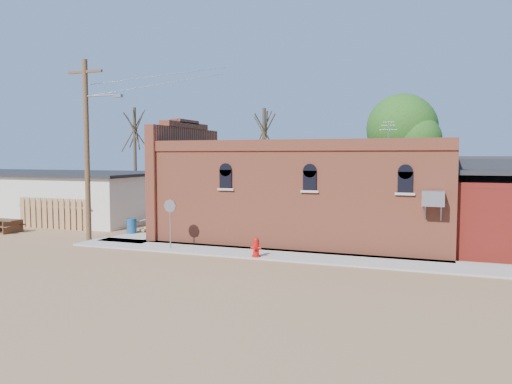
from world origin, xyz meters
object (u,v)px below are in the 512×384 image
(stop_sign, at_px, (170,211))
(picnic_table, at_px, (5,224))
(utility_pole, at_px, (88,146))
(brick_bar, at_px, (301,194))
(fire_hydrant, at_px, (256,247))
(trash_barrel, at_px, (132,226))

(stop_sign, relative_size, picnic_table, 1.25)
(utility_pole, xyz_separation_m, picnic_table, (-6.25, 0.61, -4.29))
(brick_bar, relative_size, utility_pole, 1.82)
(utility_pole, bearing_deg, fire_hydrant, -7.32)
(utility_pole, height_order, picnic_table, utility_pole)
(picnic_table, bearing_deg, brick_bar, 14.53)
(trash_barrel, bearing_deg, stop_sign, -36.44)
(trash_barrel, xyz_separation_m, picnic_table, (-7.09, -1.78, -0.01))
(utility_pole, bearing_deg, trash_barrel, 70.50)
(utility_pole, bearing_deg, brick_bar, 23.69)
(brick_bar, xyz_separation_m, trash_barrel, (-8.94, -1.91, -1.86))
(fire_hydrant, distance_m, trash_barrel, 9.25)
(fire_hydrant, relative_size, picnic_table, 0.46)
(trash_barrel, bearing_deg, fire_hydrant, -22.83)
(stop_sign, bearing_deg, brick_bar, 67.95)
(brick_bar, height_order, utility_pole, utility_pole)
(brick_bar, bearing_deg, picnic_table, -167.06)
(utility_pole, distance_m, stop_sign, 5.90)
(brick_bar, bearing_deg, stop_sign, -133.48)
(utility_pole, xyz_separation_m, fire_hydrant, (9.37, -1.20, -4.29))
(fire_hydrant, relative_size, stop_sign, 0.37)
(brick_bar, xyz_separation_m, picnic_table, (-16.04, -3.69, -1.86))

